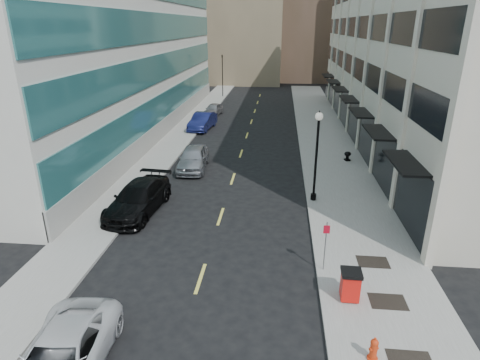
% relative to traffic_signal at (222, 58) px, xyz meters
% --- Properties ---
extents(ground, '(160.00, 160.00, 0.00)m').
position_rel_traffic_signal_xyz_m(ground, '(5.50, -48.00, -5.72)').
color(ground, black).
rests_on(ground, ground).
extents(sidewalk_right, '(5.00, 80.00, 0.15)m').
position_rel_traffic_signal_xyz_m(sidewalk_right, '(13.00, -28.00, -5.64)').
color(sidewalk_right, gray).
rests_on(sidewalk_right, ground).
extents(sidewalk_left, '(3.00, 80.00, 0.15)m').
position_rel_traffic_signal_xyz_m(sidewalk_left, '(-1.00, -28.00, -5.64)').
color(sidewalk_left, gray).
rests_on(sidewalk_left, ground).
extents(building_right, '(15.30, 46.50, 18.25)m').
position_rel_traffic_signal_xyz_m(building_right, '(22.44, -21.01, 3.28)').
color(building_right, beige).
rests_on(building_right, ground).
extents(building_left, '(16.14, 46.00, 20.00)m').
position_rel_traffic_signal_xyz_m(building_left, '(-10.45, -21.00, 4.27)').
color(building_left, beige).
rests_on(building_left, ground).
extents(skyline_tan_near, '(14.00, 18.00, 28.00)m').
position_rel_traffic_signal_xyz_m(skyline_tan_near, '(1.50, 20.00, 8.28)').
color(skyline_tan_near, '#817055').
rests_on(skyline_tan_near, ground).
extents(skyline_tan_far, '(12.00, 14.00, 22.00)m').
position_rel_traffic_signal_xyz_m(skyline_tan_far, '(-8.50, 30.00, 5.28)').
color(skyline_tan_far, '#817055').
rests_on(skyline_tan_far, ground).
extents(skyline_stone, '(10.00, 14.00, 20.00)m').
position_rel_traffic_signal_xyz_m(skyline_stone, '(23.50, 18.00, 4.28)').
color(skyline_stone, beige).
rests_on(skyline_stone, ground).
extents(grate_mid, '(1.40, 1.00, 0.01)m').
position_rel_traffic_signal_xyz_m(grate_mid, '(13.10, -47.00, -5.56)').
color(grate_mid, black).
rests_on(grate_mid, sidewalk_right).
extents(grate_far, '(1.40, 1.00, 0.01)m').
position_rel_traffic_signal_xyz_m(grate_far, '(13.10, -44.20, -5.56)').
color(grate_far, black).
rests_on(grate_far, sidewalk_right).
extents(road_centerline, '(0.15, 68.20, 0.01)m').
position_rel_traffic_signal_xyz_m(road_centerline, '(5.50, -31.00, -5.71)').
color(road_centerline, '#D8CC4C').
rests_on(road_centerline, ground).
extents(traffic_signal, '(0.66, 0.66, 6.98)m').
position_rel_traffic_signal_xyz_m(traffic_signal, '(0.00, 0.00, 0.00)').
color(traffic_signal, black).
rests_on(traffic_signal, ground).
extents(car_white_van, '(2.86, 5.47, 1.47)m').
position_rel_traffic_signal_xyz_m(car_white_van, '(2.30, -51.53, -4.98)').
color(car_white_van, silver).
rests_on(car_white_van, ground).
extents(car_black_pickup, '(2.92, 6.04, 1.69)m').
position_rel_traffic_signal_xyz_m(car_black_pickup, '(0.70, -39.85, -4.87)').
color(car_black_pickup, black).
rests_on(car_black_pickup, ground).
extents(car_silver_sedan, '(2.27, 5.13, 1.71)m').
position_rel_traffic_signal_xyz_m(car_silver_sedan, '(2.30, -32.20, -4.86)').
color(car_silver_sedan, gray).
rests_on(car_silver_sedan, ground).
extents(car_blue_sedan, '(2.37, 5.32, 1.69)m').
position_rel_traffic_signal_xyz_m(car_blue_sedan, '(0.70, -20.00, -4.87)').
color(car_blue_sedan, '#14194B').
rests_on(car_blue_sedan, ground).
extents(car_grey_sedan, '(2.16, 4.27, 1.40)m').
position_rel_traffic_signal_xyz_m(car_grey_sedan, '(0.70, -13.00, -5.02)').
color(car_grey_sedan, gray).
rests_on(car_grey_sedan, ground).
extents(fire_hydrant, '(0.34, 0.34, 0.85)m').
position_rel_traffic_signal_xyz_m(fire_hydrant, '(11.90, -50.00, -5.16)').
color(fire_hydrant, red).
rests_on(fire_hydrant, sidewalk_right).
extents(trash_bin, '(0.80, 0.89, 1.27)m').
position_rel_traffic_signal_xyz_m(trash_bin, '(11.61, -46.96, -4.89)').
color(trash_bin, red).
rests_on(trash_bin, sidewalk_right).
extents(lamppost, '(0.46, 0.46, 5.54)m').
position_rel_traffic_signal_xyz_m(lamppost, '(10.89, -37.42, -2.32)').
color(lamppost, black).
rests_on(lamppost, sidewalk_right).
extents(sign_post, '(0.27, 0.07, 2.32)m').
position_rel_traffic_signal_xyz_m(sign_post, '(10.80, -45.01, -4.06)').
color(sign_post, slate).
rests_on(sign_post, sidewalk_right).
extents(urn_planter, '(0.52, 0.52, 0.73)m').
position_rel_traffic_signal_xyz_m(urn_planter, '(14.10, -29.44, -5.13)').
color(urn_planter, black).
rests_on(urn_planter, sidewalk_right).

